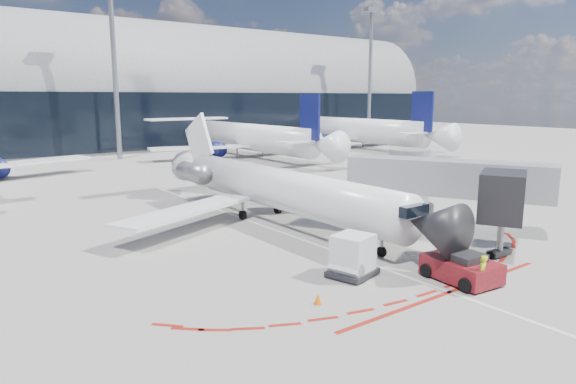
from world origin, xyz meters
TOP-DOWN VIEW (x-y plane):
  - ground at (0.00, 0.00)m, footprint 260.00×260.00m
  - apron_centerline at (0.00, 2.00)m, footprint 0.25×40.00m
  - apron_stop_bar at (0.00, -11.50)m, footprint 14.00×0.25m
  - terminal_building at (0.00, 64.97)m, footprint 150.00×24.15m
  - jet_bridge at (9.79, -3.01)m, footprint 10.03×15.20m
  - light_mast_centre at (5.00, 48.00)m, footprint 0.70×0.70m
  - light_mast_east at (55.00, 48.00)m, footprint 0.70×0.70m
  - regional_jet at (1.42, 4.89)m, footprint 24.14×29.76m
  - pushback_tug at (1.71, -10.89)m, footprint 2.65×5.63m
  - ramp_worker at (1.16, -12.34)m, footprint 0.75×0.64m
  - uld_container at (-2.08, -7.26)m, footprint 2.69×2.45m
  - safety_cone_left at (-5.73, -8.96)m, footprint 0.34×0.34m
  - bg_airliner_1 at (21.81, 40.74)m, footprint 35.25×37.33m
  - bg_airliner_2 at (43.80, 41.66)m, footprint 37.10×39.28m

SIDE VIEW (x-z plane):
  - ground at x=0.00m, z-range 0.00..0.00m
  - apron_centerline at x=0.00m, z-range 0.00..0.01m
  - apron_stop_bar at x=0.00m, z-range 0.00..0.01m
  - safety_cone_left at x=-5.73m, z-range 0.00..0.47m
  - pushback_tug at x=1.71m, z-range -0.08..1.36m
  - ramp_worker at x=1.16m, z-range 0.00..1.76m
  - uld_container at x=-2.08m, z-range -0.01..2.11m
  - regional_jet at x=1.42m, z-range -1.24..6.22m
  - jet_bridge at x=9.79m, z-range 0.56..5.46m
  - bg_airliner_1 at x=21.81m, z-range 0.00..11.40m
  - bg_airliner_2 at x=43.80m, z-range 0.00..12.00m
  - terminal_building at x=0.00m, z-range -3.48..20.52m
  - light_mast_centre at x=5.00m, z-range 0.00..25.00m
  - light_mast_east at x=55.00m, z-range 0.00..25.00m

